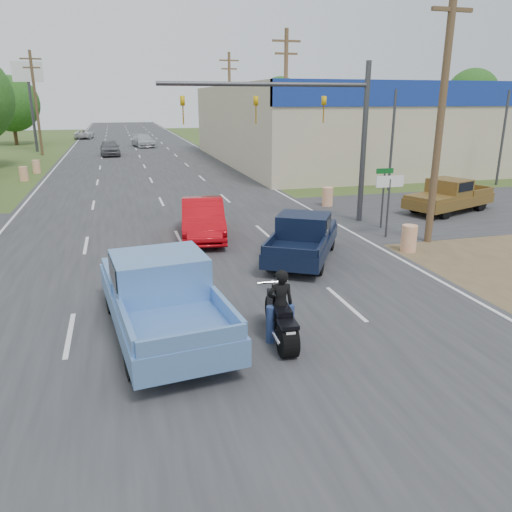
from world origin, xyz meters
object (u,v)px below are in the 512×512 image
object	(u,v)px
rider	(280,309)
navy_pickup	(303,236)
distant_car_silver	(143,141)
motorcycle	(281,322)
red_convertible	(203,219)
blue_pickup	(160,293)
brown_pickup	(448,196)
distant_car_grey	(110,148)
distant_car_white	(84,134)

from	to	relation	value
rider	navy_pickup	xyz separation A→B (m)	(2.77, 5.87, -0.02)
distant_car_silver	motorcycle	bearing A→B (deg)	-99.55
red_convertible	navy_pickup	distance (m)	4.74
rider	blue_pickup	bearing A→B (deg)	-22.94
red_convertible	brown_pickup	world-z (taller)	brown_pickup
blue_pickup	distant_car_grey	bearing A→B (deg)	85.36
blue_pickup	brown_pickup	xyz separation A→B (m)	(14.98, 9.82, -0.14)
brown_pickup	distant_car_silver	size ratio (longest dim) A/B	1.06
distant_car_silver	distant_car_white	size ratio (longest dim) A/B	1.07
red_convertible	blue_pickup	size ratio (longest dim) A/B	0.78
distant_car_silver	brown_pickup	bearing A→B (deg)	-82.82
distant_car_white	brown_pickup	bearing A→B (deg)	116.37
blue_pickup	distant_car_white	size ratio (longest dim) A/B	1.29
navy_pickup	red_convertible	bearing A→B (deg)	158.91
blue_pickup	distant_car_grey	xyz separation A→B (m)	(-1.36, 41.93, -0.21)
brown_pickup	distant_car_white	size ratio (longest dim) A/B	1.14
brown_pickup	distant_car_grey	distance (m)	36.03
distant_car_silver	distant_car_white	distance (m)	17.49
red_convertible	distant_car_white	bearing A→B (deg)	105.06
navy_pickup	distant_car_white	bearing A→B (deg)	130.16
blue_pickup	distant_car_white	bearing A→B (deg)	87.84
navy_pickup	distant_car_silver	xyz separation A→B (m)	(-2.92, 46.59, -0.07)
navy_pickup	distant_car_white	world-z (taller)	navy_pickup
motorcycle	distant_car_white	xyz separation A→B (m)	(-7.65, 68.33, 0.12)
red_convertible	blue_pickup	bearing A→B (deg)	-98.55
motorcycle	brown_pickup	world-z (taller)	brown_pickup
blue_pickup	brown_pickup	distance (m)	17.91
red_convertible	distant_car_white	distance (m)	59.14
brown_pickup	distant_car_white	bearing A→B (deg)	-1.87
motorcycle	blue_pickup	bearing A→B (deg)	155.76
motorcycle	distant_car_grey	distance (m)	43.50
rider	distant_car_silver	world-z (taller)	rider
blue_pickup	distant_car_white	xyz separation A→B (m)	(-5.07, 66.94, -0.33)
rider	distant_car_silver	size ratio (longest dim) A/B	0.33
blue_pickup	distant_car_grey	distance (m)	41.95
motorcycle	distant_car_silver	world-z (taller)	distant_car_silver
red_convertible	motorcycle	xyz separation A→B (m)	(0.16, -9.66, -0.24)
distant_car_grey	brown_pickup	bearing A→B (deg)	-65.60
distant_car_silver	distant_car_white	xyz separation A→B (m)	(-7.51, 15.80, -0.08)
navy_pickup	distant_car_silver	size ratio (longest dim) A/B	1.00
motorcycle	rider	world-z (taller)	rider
red_convertible	distant_car_silver	distance (m)	42.87
distant_car_grey	blue_pickup	bearing A→B (deg)	-90.72
rider	distant_car_silver	xyz separation A→B (m)	(-0.15, 52.45, -0.10)
navy_pickup	brown_pickup	size ratio (longest dim) A/B	0.95
rider	navy_pickup	world-z (taller)	rider
distant_car_grey	distant_car_silver	xyz separation A→B (m)	(3.80, 9.20, -0.04)
distant_car_grey	distant_car_white	world-z (taller)	distant_car_grey
red_convertible	blue_pickup	world-z (taller)	blue_pickup
brown_pickup	red_convertible	bearing A→B (deg)	75.80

